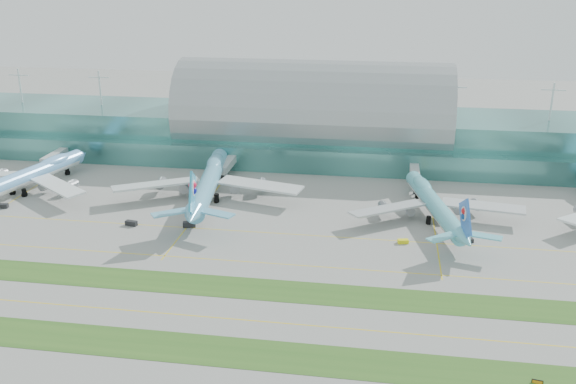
% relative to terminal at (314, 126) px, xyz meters
% --- Properties ---
extents(ground, '(700.00, 700.00, 0.00)m').
position_rel_terminal_xyz_m(ground, '(-0.01, -128.79, -14.23)').
color(ground, gray).
rests_on(ground, ground).
extents(terminal, '(340.00, 69.10, 36.00)m').
position_rel_terminal_xyz_m(terminal, '(0.00, 0.00, 0.00)').
color(terminal, '#3D7A75').
rests_on(terminal, ground).
extents(grass_strip_near, '(420.00, 12.00, 0.08)m').
position_rel_terminal_xyz_m(grass_strip_near, '(-0.01, -156.79, -14.19)').
color(grass_strip_near, '#2D591E').
rests_on(grass_strip_near, ground).
extents(grass_strip_far, '(420.00, 12.00, 0.08)m').
position_rel_terminal_xyz_m(grass_strip_far, '(-0.01, -126.79, -14.19)').
color(grass_strip_far, '#2D591E').
rests_on(grass_strip_far, ground).
extents(taxiline_b, '(420.00, 0.35, 0.01)m').
position_rel_terminal_xyz_m(taxiline_b, '(-0.01, -142.79, -14.22)').
color(taxiline_b, yellow).
rests_on(taxiline_b, ground).
extents(taxiline_c, '(420.00, 0.35, 0.01)m').
position_rel_terminal_xyz_m(taxiline_c, '(-0.01, -110.79, -14.22)').
color(taxiline_c, yellow).
rests_on(taxiline_c, ground).
extents(taxiline_d, '(420.00, 0.35, 0.01)m').
position_rel_terminal_xyz_m(taxiline_d, '(-0.01, -88.79, -14.22)').
color(taxiline_d, yellow).
rests_on(taxiline_d, ground).
extents(airliner_a, '(63.38, 73.13, 20.39)m').
position_rel_terminal_xyz_m(airliner_a, '(-102.90, -64.35, -7.94)').
color(airliner_a, '#70B6F8').
rests_on(airliner_a, ground).
extents(airliner_b, '(70.22, 80.30, 22.12)m').
position_rel_terminal_xyz_m(airliner_b, '(-31.82, -59.91, -7.40)').
color(airliner_b, '#5FAED2').
rests_on(airliner_b, ground).
extents(airliner_c, '(59.21, 68.23, 18.97)m').
position_rel_terminal_xyz_m(airliner_c, '(49.50, -68.61, -8.38)').
color(airliner_c, '#5CBCCA').
rests_on(airliner_c, ground).
extents(gse_b, '(4.11, 2.47, 1.51)m').
position_rel_terminal_xyz_m(gse_b, '(-102.43, -81.55, -13.47)').
color(gse_b, black).
rests_on(gse_b, ground).
extents(gse_c, '(4.20, 2.35, 1.64)m').
position_rel_terminal_xyz_m(gse_c, '(-50.58, -89.89, -13.40)').
color(gse_c, black).
rests_on(gse_c, ground).
extents(gse_d, '(4.56, 3.04, 1.76)m').
position_rel_terminal_xyz_m(gse_d, '(-31.04, -88.01, -13.35)').
color(gse_d, black).
rests_on(gse_d, ground).
extents(gse_e, '(3.59, 2.42, 1.24)m').
position_rel_terminal_xyz_m(gse_e, '(39.12, -90.32, -13.61)').
color(gse_e, yellow).
rests_on(gse_e, ground).
extents(gse_f, '(3.80, 2.67, 1.28)m').
position_rel_terminal_xyz_m(gse_f, '(59.21, -86.50, -13.59)').
color(gse_f, black).
rests_on(gse_f, ground).
extents(taxiway_sign_east, '(2.33, 0.69, 0.99)m').
position_rel_terminal_xyz_m(taxiway_sign_east, '(65.98, -158.17, -13.74)').
color(taxiway_sign_east, black).
rests_on(taxiway_sign_east, ground).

